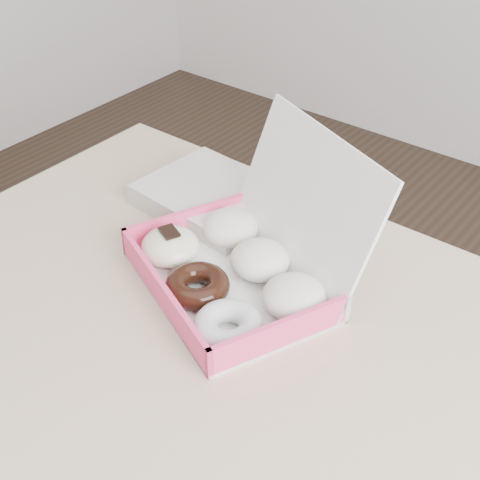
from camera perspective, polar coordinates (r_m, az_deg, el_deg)
The scene contains 3 objects.
table at distance 0.86m, azimuth 1.76°, elevation -15.98°, with size 1.20×0.80×0.75m.
donut_box at distance 0.92m, azimuth -0.10°, elevation -2.00°, with size 0.36×0.35×0.20m.
newspapers at distance 1.08m, azimuth -2.24°, elevation 3.63°, with size 0.22×0.18×0.04m, color silver.
Camera 1 is at (0.30, -0.43, 1.35)m, focal length 50.00 mm.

